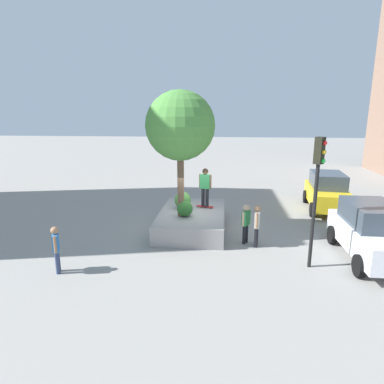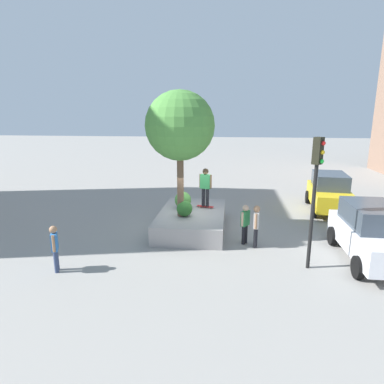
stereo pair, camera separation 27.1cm
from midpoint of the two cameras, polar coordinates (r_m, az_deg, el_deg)
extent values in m
plane|color=gray|center=(14.88, 0.50, -6.50)|extent=(120.00, 120.00, 0.00)
cube|color=gray|center=(14.83, 0.53, -4.91)|extent=(4.67, 2.88, 0.81)
cylinder|color=brown|center=(13.71, -1.47, 1.88)|extent=(0.28, 0.28, 3.04)
sphere|color=#4C8C3D|center=(13.44, -1.53, 11.51)|extent=(2.83, 2.83, 2.83)
sphere|color=#4C8C3D|center=(15.13, -1.08, -1.41)|extent=(0.77, 0.77, 0.77)
sphere|color=#2D6628|center=(13.94, -0.76, -2.91)|extent=(0.68, 0.68, 0.68)
cube|color=#A51E1E|center=(15.29, 2.84, -2.52)|extent=(0.41, 0.83, 0.02)
sphere|color=beige|center=(15.31, 1.83, -2.63)|extent=(0.06, 0.06, 0.06)
sphere|color=beige|center=(15.46, 2.04, -2.47)|extent=(0.06, 0.06, 0.06)
sphere|color=beige|center=(15.14, 3.65, -2.83)|extent=(0.06, 0.06, 0.06)
sphere|color=beige|center=(15.30, 3.85, -2.66)|extent=(0.06, 0.06, 0.06)
cylinder|color=black|center=(15.14, 3.21, -0.99)|extent=(0.15, 0.15, 0.85)
cylinder|color=black|center=(15.21, 2.50, -0.91)|extent=(0.15, 0.15, 0.85)
cube|color=#338C4C|center=(15.00, 2.89, 1.84)|extent=(0.34, 0.52, 0.66)
cylinder|color=brown|center=(14.91, 3.79, 1.83)|extent=(0.10, 0.10, 0.63)
cylinder|color=brown|center=(15.09, 2.00, 1.99)|extent=(0.10, 0.10, 0.63)
sphere|color=brown|center=(14.92, 2.91, 3.61)|extent=(0.28, 0.28, 0.28)
cube|color=gold|center=(18.95, 23.21, -0.70)|extent=(4.48, 2.27, 0.86)
cube|color=#38424C|center=(18.99, 23.33, 1.85)|extent=(2.57, 1.84, 0.78)
cylinder|color=black|center=(17.95, 26.67, -3.24)|extent=(0.75, 0.29, 0.73)
cylinder|color=black|center=(17.59, 20.94, -2.99)|extent=(0.75, 0.29, 0.73)
cylinder|color=black|center=(20.55, 24.93, -1.07)|extent=(0.75, 0.29, 0.73)
cylinder|color=black|center=(20.23, 19.93, -0.82)|extent=(0.75, 0.29, 0.73)
cube|color=white|center=(13.24, 29.47, -7.26)|extent=(4.32, 1.84, 0.86)
cube|color=#38424C|center=(13.19, 29.54, -3.59)|extent=(2.42, 1.61, 0.78)
cylinder|color=black|center=(11.88, 27.61, -11.59)|extent=(0.73, 0.22, 0.73)
cylinder|color=black|center=(14.92, 30.55, -6.92)|extent=(0.73, 0.22, 0.73)
cylinder|color=black|center=(14.29, 23.84, -7.01)|extent=(0.73, 0.22, 0.73)
cylinder|color=black|center=(11.45, 20.86, -4.27)|extent=(0.12, 0.12, 3.55)
cube|color=black|center=(11.02, 21.82, 6.70)|extent=(0.37, 0.36, 0.85)
sphere|color=red|center=(10.93, 22.64, 7.88)|extent=(0.14, 0.14, 0.14)
sphere|color=gold|center=(10.96, 22.51, 6.42)|extent=(0.14, 0.14, 0.14)
sphere|color=green|center=(10.99, 22.38, 4.98)|extent=(0.14, 0.14, 0.14)
cylinder|color=black|center=(13.45, 9.95, -7.21)|extent=(0.14, 0.14, 0.76)
cylinder|color=black|center=(13.30, 9.55, -7.43)|extent=(0.14, 0.14, 0.76)
cube|color=#338C4C|center=(13.15, 9.87, -4.55)|extent=(0.46, 0.39, 0.60)
cylinder|color=#D8AD8C|center=(13.34, 10.36, -4.24)|extent=(0.09, 0.09, 0.56)
cylinder|color=#D8AD8C|center=(12.96, 9.37, -4.73)|extent=(0.09, 0.09, 0.56)
sphere|color=#D8AD8C|center=(13.03, 9.95, -2.78)|extent=(0.25, 0.25, 0.25)
cylinder|color=navy|center=(11.91, -21.96, -10.88)|extent=(0.14, 0.14, 0.75)
cylinder|color=navy|center=(11.74, -22.04, -11.24)|extent=(0.14, 0.14, 0.75)
cube|color=#2D6BB2|center=(11.57, -22.29, -8.03)|extent=(0.46, 0.33, 0.59)
cylinder|color=#9E7251|center=(11.78, -22.20, -7.57)|extent=(0.09, 0.09, 0.56)
cylinder|color=#9E7251|center=(11.36, -22.40, -8.36)|extent=(0.09, 0.09, 0.56)
sphere|color=#9E7251|center=(11.43, -22.48, -6.08)|extent=(0.25, 0.25, 0.25)
cylinder|color=black|center=(13.05, 11.59, -7.87)|extent=(0.15, 0.15, 0.80)
cylinder|color=black|center=(13.23, 11.64, -7.58)|extent=(0.15, 0.15, 0.80)
cube|color=silver|center=(12.90, 11.77, -4.78)|extent=(0.47, 0.25, 0.62)
cylinder|color=#9E7251|center=(12.67, 11.70, -5.03)|extent=(0.10, 0.10, 0.59)
cylinder|color=#9E7251|center=(13.12, 11.84, -4.39)|extent=(0.10, 0.10, 0.59)
sphere|color=#9E7251|center=(12.77, 11.86, -2.90)|extent=(0.26, 0.26, 0.26)
camera|label=1|loc=(0.14, -89.46, 0.13)|focal=30.53mm
camera|label=2|loc=(0.14, 90.54, -0.13)|focal=30.53mm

